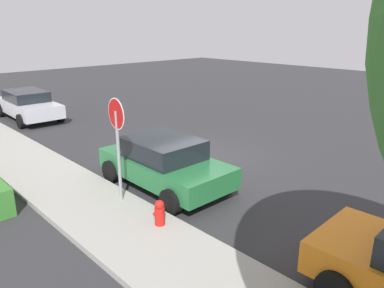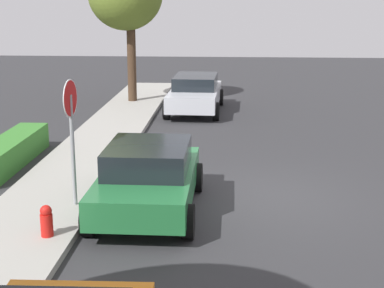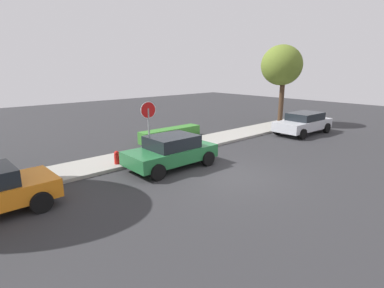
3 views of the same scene
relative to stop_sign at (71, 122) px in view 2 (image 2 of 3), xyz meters
name	(u,v)px [view 2 (image 2 of 3)]	position (x,y,z in m)	size (l,w,h in m)	color
ground_plane	(262,197)	(1.11, -3.84, -1.85)	(60.00, 60.00, 0.00)	#2D2D30
sidewalk_curb	(59,189)	(1.11, 0.67, -1.78)	(32.00, 2.11, 0.14)	#9E9B93
stop_sign	(71,122)	(0.00, 0.00, 0.00)	(0.75, 0.08, 2.70)	gray
parked_car_green	(148,177)	(0.10, -1.49, -1.13)	(3.92, 2.06, 1.38)	#236B38
parked_car_silver	(195,93)	(10.69, -1.82, -1.13)	(4.41, 2.09, 1.36)	silver
fire_hydrant	(47,224)	(-1.63, 0.08, -1.49)	(0.30, 0.22, 0.72)	red
front_yard_hedge	(10,152)	(3.18, 2.54, -1.50)	(4.02, 0.82, 0.69)	#387A2D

